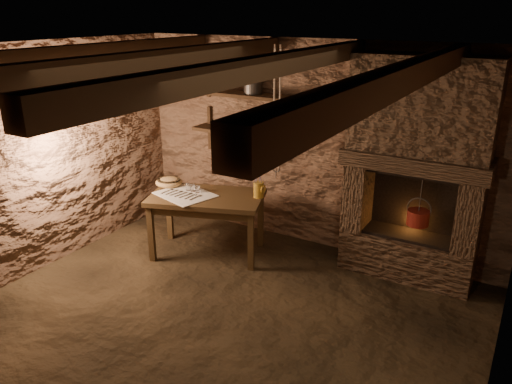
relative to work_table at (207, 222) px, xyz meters
The scene contains 24 objects.
floor 1.46m from the work_table, 52.19° to the right, with size 4.50×4.50×0.00m, color black.
back_wall 1.48m from the work_table, 45.71° to the left, with size 4.50×0.04×2.40m, color #493022.
left_wall 1.95m from the work_table, 141.21° to the right, with size 0.04×4.00×2.40m, color #493022.
right_wall 3.41m from the work_table, 19.68° to the right, with size 0.04×4.00×2.40m, color #493022.
ceiling 2.46m from the work_table, 52.19° to the right, with size 4.50×4.00×0.04m, color black.
beam_far_left 2.31m from the work_table, 119.71° to the right, with size 0.14×3.95×0.16m, color black.
beam_mid_left 2.25m from the work_table, 71.89° to the right, with size 0.14×3.95×0.16m, color black.
beam_mid_right 2.61m from the work_table, 39.23° to the right, with size 0.14×3.95×0.16m, color black.
beam_far_right 3.24m from the work_table, 25.22° to the right, with size 0.14×3.95×0.16m, color black.
shelf_lower 1.17m from the work_table, 88.87° to the left, with size 1.25×0.30×0.04m, color black.
shelf_upper 1.54m from the work_table, 88.87° to the left, with size 1.25×0.30×0.04m, color black.
hearth 2.37m from the work_table, 17.21° to the left, with size 1.43×0.51×2.30m.
work_table is the anchor object (origin of this frame).
linen_cloth 0.41m from the work_table, 153.53° to the right, with size 0.61×0.49×0.01m, color white.
pewter_cutlery_row 0.43m from the work_table, 149.51° to the right, with size 0.51×0.20×0.01m, color gray, non-canonical shape.
drinking_glasses 0.43m from the work_table, behind, with size 0.20×0.06×0.08m, color silver, non-canonical shape.
stoneware_jug 0.78m from the work_table, 24.20° to the left, with size 0.15×0.15×0.40m.
wooden_bowl 0.69m from the work_table, behind, with size 0.32×0.32×0.11m, color #A78048.
iron_stockpot 1.64m from the work_table, 75.83° to the left, with size 0.21×0.21×0.16m, color #2C2A27.
tin_pan 1.76m from the work_table, 113.76° to the left, with size 0.26×0.26×0.03m, color gray.
small_kettle 1.24m from the work_table, 73.34° to the left, with size 0.15×0.11×0.15m, color gray, non-canonical shape.
rusty_tin 1.23m from the work_table, 100.73° to the left, with size 0.10×0.10×0.10m, color #602E13.
red_pot 2.31m from the work_table, 15.38° to the left, with size 0.25×0.24×0.54m.
hanging_ropes 1.68m from the work_table, ahead, with size 0.08×0.08×1.20m, color beige, non-canonical shape.
Camera 1 is at (2.26, -3.14, 2.70)m, focal length 35.00 mm.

